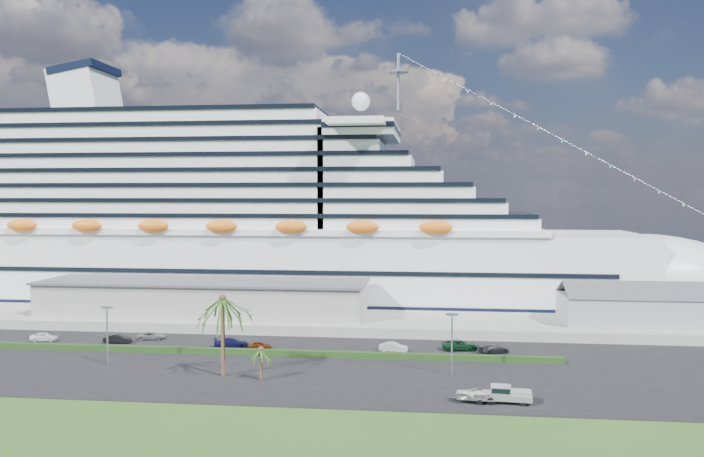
# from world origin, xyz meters

# --- Properties ---
(ground) EXTENTS (420.00, 420.00, 0.00)m
(ground) POSITION_xyz_m (0.00, 0.00, 0.00)
(ground) COLOR #31541C
(ground) RESTS_ON ground
(asphalt_lot) EXTENTS (140.00, 38.00, 0.12)m
(asphalt_lot) POSITION_xyz_m (0.00, 11.00, 0.06)
(asphalt_lot) COLOR black
(asphalt_lot) RESTS_ON ground
(wharf) EXTENTS (240.00, 20.00, 1.80)m
(wharf) POSITION_xyz_m (0.00, 40.00, 0.90)
(wharf) COLOR gray
(wharf) RESTS_ON ground
(water) EXTENTS (420.00, 160.00, 0.02)m
(water) POSITION_xyz_m (0.00, 130.00, 0.01)
(water) COLOR #0B1932
(water) RESTS_ON ground
(cruise_ship) EXTENTS (191.00, 38.00, 54.00)m
(cruise_ship) POSITION_xyz_m (-21.53, 64.00, 16.69)
(cruise_ship) COLOR silver
(cruise_ship) RESTS_ON ground
(terminal_building) EXTENTS (61.00, 15.00, 6.30)m
(terminal_building) POSITION_xyz_m (-25.00, 40.00, 5.01)
(terminal_building) COLOR gray
(terminal_building) RESTS_ON wharf
(port_shed) EXTENTS (24.00, 12.31, 7.37)m
(port_shed) POSITION_xyz_m (52.00, 40.00, 4.40)
(port_shed) COLOR gray
(port_shed) RESTS_ON wharf
(hedge) EXTENTS (88.00, 1.10, 0.90)m
(hedge) POSITION_xyz_m (-8.00, 16.00, 0.57)
(hedge) COLOR black
(hedge) RESTS_ON asphalt_lot
(lamp_post_left) EXTENTS (1.60, 0.35, 8.27)m
(lamp_post_left) POSITION_xyz_m (-28.00, 8.00, 5.34)
(lamp_post_left) COLOR gray
(lamp_post_left) RESTS_ON asphalt_lot
(lamp_post_right) EXTENTS (1.60, 0.35, 8.27)m
(lamp_post_right) POSITION_xyz_m (20.00, 8.00, 5.34)
(lamp_post_right) COLOR gray
(lamp_post_right) RESTS_ON asphalt_lot
(palm_tall) EXTENTS (8.82, 8.82, 11.13)m
(palm_tall) POSITION_xyz_m (-10.00, 4.00, 9.20)
(palm_tall) COLOR #47301E
(palm_tall) RESTS_ON ground
(palm_short) EXTENTS (3.53, 3.53, 4.56)m
(palm_short) POSITION_xyz_m (-4.50, 2.50, 3.67)
(palm_short) COLOR #47301E
(palm_short) RESTS_ON ground
(parked_car_0) EXTENTS (4.47, 2.36, 1.45)m
(parked_car_0) POSITION_xyz_m (-45.60, 21.46, 0.84)
(parked_car_0) COLOR white
(parked_car_0) RESTS_ON asphalt_lot
(parked_car_1) EXTENTS (4.48, 1.95, 1.43)m
(parked_car_1) POSITION_xyz_m (-32.99, 21.51, 0.84)
(parked_car_1) COLOR black
(parked_car_1) RESTS_ON asphalt_lot
(parked_car_2) EXTENTS (4.78, 3.05, 1.23)m
(parked_car_2) POSITION_xyz_m (-28.77, 24.90, 0.73)
(parked_car_2) COLOR gray
(parked_car_2) RESTS_ON asphalt_lot
(parked_car_3) EXTENTS (5.74, 3.41, 1.56)m
(parked_car_3) POSITION_xyz_m (-13.87, 20.50, 0.90)
(parked_car_3) COLOR #11123B
(parked_car_3) RESTS_ON asphalt_lot
(parked_car_4) EXTENTS (3.66, 1.65, 1.22)m
(parked_car_4) POSITION_xyz_m (-9.13, 19.96, 0.73)
(parked_car_4) COLOR #61220C
(parked_car_4) RESTS_ON asphalt_lot
(parked_car_5) EXTENTS (4.50, 2.16, 1.42)m
(parked_car_5) POSITION_xyz_m (11.55, 20.55, 0.83)
(parked_car_5) COLOR silver
(parked_car_5) RESTS_ON asphalt_lot
(parked_car_6) EXTENTS (5.87, 3.29, 1.55)m
(parked_car_6) POSITION_xyz_m (21.75, 22.97, 0.90)
(parked_car_6) COLOR #0C3319
(parked_car_6) RESTS_ON asphalt_lot
(parked_car_7) EXTENTS (5.04, 3.69, 1.36)m
(parked_car_7) POSITION_xyz_m (26.65, 21.30, 0.80)
(parked_car_7) COLOR black
(parked_car_7) RESTS_ON asphalt_lot
(pickup_truck) EXTENTS (5.78, 2.55, 1.98)m
(pickup_truck) POSITION_xyz_m (25.87, -3.63, 1.21)
(pickup_truck) COLOR black
(pickup_truck) RESTS_ON asphalt_lot
(boat_trailer) EXTENTS (5.54, 3.82, 1.56)m
(boat_trailer) POSITION_xyz_m (22.45, -4.00, 1.15)
(boat_trailer) COLOR gray
(boat_trailer) RESTS_ON asphalt_lot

